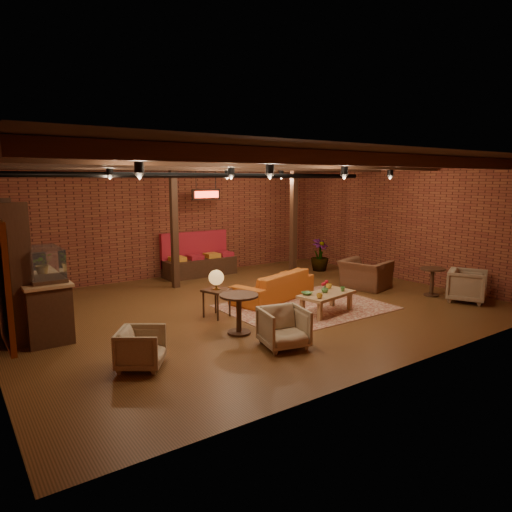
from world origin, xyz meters
TOP-DOWN VIEW (x-y plane):
  - floor at (0.00, 0.00)m, footprint 10.00×10.00m
  - ceiling at (0.00, 0.00)m, footprint 10.00×8.00m
  - wall_back at (0.00, 4.00)m, footprint 10.00×0.02m
  - wall_front at (0.00, -4.00)m, footprint 10.00×0.02m
  - wall_right at (5.00, 0.00)m, footprint 0.02×8.00m
  - ceiling_beams at (0.00, 0.00)m, footprint 9.80×6.40m
  - ceiling_pipe at (0.00, 1.60)m, footprint 9.60×0.12m
  - post_left at (-0.60, 2.60)m, footprint 0.16×0.16m
  - post_right at (2.80, 2.00)m, footprint 0.16×0.16m
  - service_counter at (-4.10, 1.00)m, footprint 0.80×2.50m
  - plant_counter at (-4.00, 1.20)m, footprint 0.35×0.39m
  - shelving_hutch at (-4.50, 1.10)m, footprint 0.52×2.00m
  - chalkboard_menu at (-4.93, -2.30)m, footprint 0.08×0.96m
  - banquette at (0.60, 3.55)m, footprint 2.10×0.70m
  - service_sign at (0.60, 3.10)m, footprint 0.86×0.06m
  - ceiling_spotlights at (0.00, 0.00)m, footprint 6.40×4.40m
  - rug at (0.94, -0.73)m, footprint 3.38×2.59m
  - sofa at (0.77, 0.24)m, footprint 2.39×1.50m
  - coffee_table at (0.98, -1.31)m, footprint 1.35×0.85m
  - side_table_lamp at (-1.02, -0.23)m, footprint 0.59×0.59m
  - round_table_left at (-1.19, -1.35)m, footprint 0.70×0.70m
  - armchair_a at (-3.20, -1.79)m, footprint 0.86×0.87m
  - armchair_b at (-0.95, -2.33)m, footprint 0.84×0.81m
  - armchair_right at (3.32, -0.26)m, footprint 0.96×1.26m
  - side_table_book at (3.60, 0.39)m, footprint 0.50×0.50m
  - round_table_right at (4.07, -1.68)m, footprint 0.58×0.58m
  - armchair_far at (4.28, -2.45)m, footprint 1.02×1.00m
  - plant_tall at (3.94, 2.11)m, footprint 1.77×1.77m

SIDE VIEW (x-z plane):
  - floor at x=0.00m, z-range 0.00..0.00m
  - rug at x=0.94m, z-range 0.00..0.01m
  - sofa at x=0.77m, z-range 0.00..0.65m
  - armchair_a at x=-3.20m, z-range 0.00..0.66m
  - armchair_b at x=-0.95m, z-range 0.00..0.73m
  - coffee_table at x=0.98m, z-range 0.04..0.73m
  - armchair_far at x=4.28m, z-range 0.00..0.80m
  - side_table_book at x=3.60m, z-range 0.19..0.67m
  - round_table_right at x=4.07m, z-range 0.11..0.79m
  - armchair_right at x=3.32m, z-range 0.00..0.98m
  - round_table_left at x=-1.19m, z-range 0.13..0.86m
  - banquette at x=0.60m, z-range 0.00..1.00m
  - side_table_lamp at x=-1.02m, z-range 0.25..1.23m
  - service_counter at x=-4.10m, z-range 0.00..1.60m
  - shelving_hutch at x=-4.50m, z-range 0.00..2.40m
  - plant_counter at x=-4.00m, z-range 1.07..1.37m
  - plant_tall at x=3.94m, z-range 0.00..2.91m
  - wall_back at x=0.00m, z-range 0.00..3.20m
  - wall_front at x=0.00m, z-range 0.00..3.20m
  - wall_right at x=5.00m, z-range 0.00..3.20m
  - post_left at x=-0.60m, z-range 0.00..3.20m
  - post_right at x=2.80m, z-range 0.00..3.20m
  - chalkboard_menu at x=-4.93m, z-range 0.87..2.33m
  - service_sign at x=0.60m, z-range 2.20..2.50m
  - ceiling_pipe at x=0.00m, z-range 2.79..2.91m
  - ceiling_spotlights at x=0.00m, z-range 2.72..3.00m
  - ceiling_beams at x=0.00m, z-range 2.97..3.19m
  - ceiling at x=0.00m, z-range 3.19..3.21m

